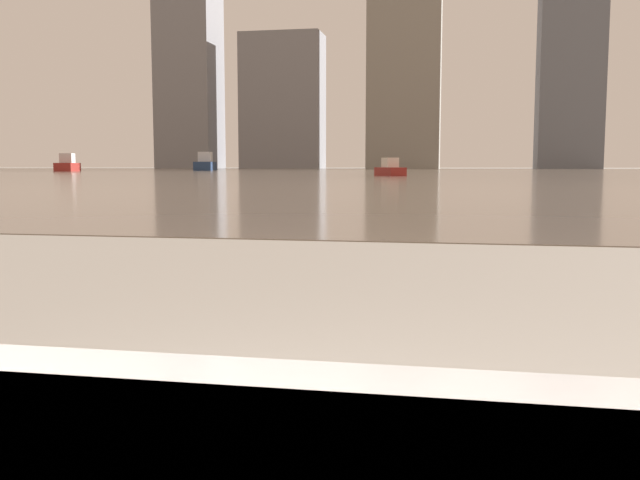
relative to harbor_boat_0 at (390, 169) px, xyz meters
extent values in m
cube|color=gray|center=(3.76, 16.88, -0.41)|extent=(180.00, 110.00, 0.01)
cube|color=maroon|center=(0.00, 0.00, -0.14)|extent=(2.27, 3.20, 0.53)
cube|color=silver|center=(0.00, 0.00, 0.44)|extent=(1.18, 1.36, 0.61)
cube|color=maroon|center=(-35.47, 22.60, 0.03)|extent=(3.11, 5.18, 0.86)
cube|color=silver|center=(-35.47, 22.60, 0.94)|extent=(1.73, 2.12, 0.98)
cube|color=navy|center=(-24.68, 34.05, 0.10)|extent=(3.11, 5.99, 1.00)
cube|color=silver|center=(-24.68, 34.05, 1.17)|extent=(1.84, 2.39, 1.14)
cube|color=slate|center=(-41.53, 72.88, 26.57)|extent=(9.66, 9.00, 53.97)
cube|color=slate|center=(-25.03, 72.88, 10.73)|extent=(13.43, 7.28, 22.29)
cube|color=gray|center=(-4.73, 72.88, 23.23)|extent=(11.65, 7.03, 47.29)
camera|label=1|loc=(4.26, -44.96, 0.34)|focal=40.00mm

